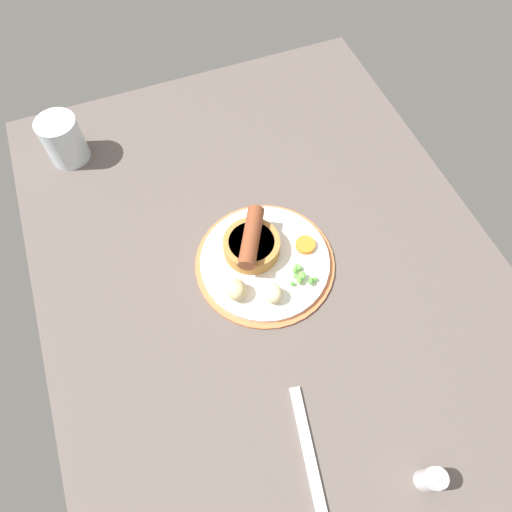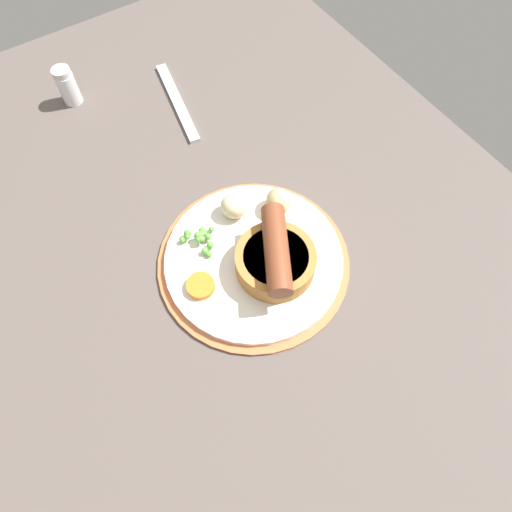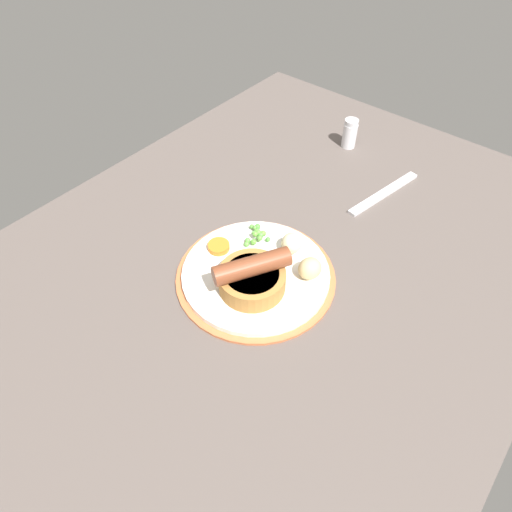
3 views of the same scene
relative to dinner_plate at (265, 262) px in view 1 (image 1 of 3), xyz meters
The scene contains 10 objects.
dining_table 3.93cm from the dinner_plate, 169.78° to the right, with size 110.00×80.00×3.00cm, color #564C47.
dinner_plate is the anchor object (origin of this frame).
sausage_pudding 4.38cm from the dinner_plate, 29.38° to the left, with size 11.29×9.95×6.04cm.
pea_pile 7.40cm from the dinner_plate, 141.48° to the right, with size 4.48×4.72×1.82cm.
potato_chunk_1 7.61cm from the dinner_plate, 168.05° to the left, with size 3.57×3.23×3.25cm, color beige.
potato_chunk_2 8.54cm from the dinner_plate, 123.12° to the left, with size 3.65×3.29×3.47cm, color #CCB77F.
carrot_slice_1 7.80cm from the dinner_plate, 89.95° to the right, with size 3.50×3.50×0.94cm, color orange.
fork 31.25cm from the dinner_plate, 169.98° to the left, with size 18.00×1.60×0.60cm, color silver.
drinking_glass 46.68cm from the dinner_plate, 36.61° to the left, with size 7.80×7.80×9.40cm, color silver.
salt_shaker 41.18cm from the dinner_plate, 168.46° to the right, with size 2.92×2.92×6.06cm.
Camera 1 is at (-31.66, 15.67, 74.58)cm, focal length 32.00 mm.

